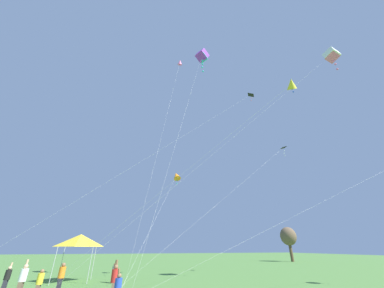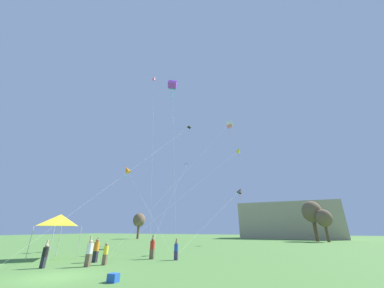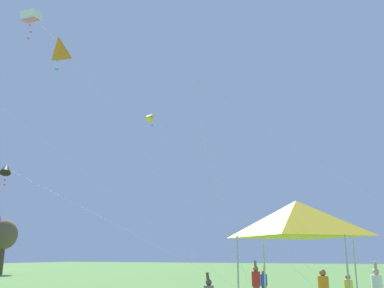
{
  "view_description": "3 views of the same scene",
  "coord_description": "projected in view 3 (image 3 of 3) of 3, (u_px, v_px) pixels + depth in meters",
  "views": [
    {
      "loc": [
        17.19,
        9.25,
        2.83
      ],
      "look_at": [
        0.96,
        14.14,
        11.05
      ],
      "focal_mm": 20.0,
      "sensor_mm": 36.0,
      "label": 1
    },
    {
      "loc": [
        12.93,
        -10.28,
        2.61
      ],
      "look_at": [
        2.5,
        14.63,
        13.4
      ],
      "focal_mm": 20.0,
      "sensor_mm": 36.0,
      "label": 2
    },
    {
      "loc": [
        -21.17,
        2.96,
        2.38
      ],
      "look_at": [
        0.96,
        12.78,
        8.68
      ],
      "focal_mm": 40.0,
      "sensor_mm": 36.0,
      "label": 3
    }
  ],
  "objects": [
    {
      "name": "person_blue_shirt",
      "position": [
        264.0,
        283.0,
        23.62
      ],
      "size": [
        0.37,
        0.37,
        1.81
      ],
      "rotation": [
        0.0,
        0.0,
        5.4
      ],
      "color": "#473860",
      "rests_on": "ground"
    },
    {
      "name": "kite_yellow_diamond_4",
      "position": [
        152.0,
        117.0,
        34.92
      ],
      "size": [
        9.43,
        15.66,
        13.95
      ],
      "color": "silver",
      "rests_on": "ground"
    },
    {
      "name": "kite_black_diamond_3",
      "position": [
        6.0,
        168.0,
        36.71
      ],
      "size": [
        3.34,
        23.58,
        10.35
      ],
      "color": "silver",
      "rests_on": "ground"
    },
    {
      "name": "kite_white_box_0",
      "position": [
        31.0,
        17.0,
        38.8
      ],
      "size": [
        6.73,
        26.3,
        24.04
      ],
      "color": "silver",
      "rests_on": "ground"
    },
    {
      "name": "kite_orange_diamond_5",
      "position": [
        60.0,
        48.0,
        18.28
      ],
      "size": [
        12.08,
        6.32,
        11.7
      ],
      "color": "silver",
      "rests_on": "ground"
    },
    {
      "name": "tree_far_left",
      "position": [
        4.0,
        235.0,
        55.53
      ],
      "size": [
        3.4,
        3.4,
        6.86
      ],
      "color": "brown",
      "rests_on": "ground"
    },
    {
      "name": "festival_tent",
      "position": [
        297.0,
        219.0,
        13.03
      ],
      "size": [
        3.23,
        3.23,
        4.0
      ],
      "color": "#B7B7BC",
      "rests_on": "ground"
    },
    {
      "name": "person_red_shirt",
      "position": [
        256.0,
        283.0,
        21.42
      ],
      "size": [
        0.43,
        0.43,
        2.11
      ],
      "rotation": [
        0.0,
        0.0,
        1.57
      ],
      "color": "brown",
      "rests_on": "ground"
    }
  ]
}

